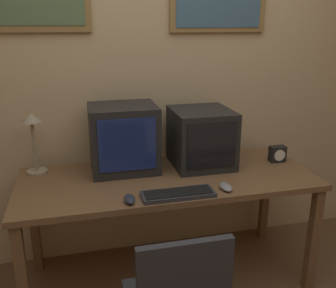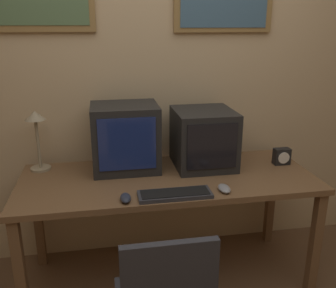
% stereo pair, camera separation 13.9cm
% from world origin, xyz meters
% --- Properties ---
extents(wall_back, '(8.00, 0.08, 2.60)m').
position_xyz_m(wall_back, '(-0.00, 1.48, 1.31)').
color(wall_back, '#D1B284').
rests_on(wall_back, ground_plane).
extents(desk, '(1.83, 0.73, 0.75)m').
position_xyz_m(desk, '(0.00, 1.02, 0.67)').
color(desk, brown).
rests_on(desk, ground_plane).
extents(monitor_left, '(0.42, 0.36, 0.43)m').
position_xyz_m(monitor_left, '(-0.25, 1.21, 0.96)').
color(monitor_left, black).
rests_on(monitor_left, desk).
extents(monitor_right, '(0.38, 0.41, 0.38)m').
position_xyz_m(monitor_right, '(0.27, 1.18, 0.94)').
color(monitor_right, black).
rests_on(monitor_right, desk).
extents(keyboard_main, '(0.41, 0.14, 0.03)m').
position_xyz_m(keyboard_main, '(-0.01, 0.74, 0.76)').
color(keyboard_main, '#333338').
rests_on(keyboard_main, desk).
extents(mouse_near_keyboard, '(0.07, 0.12, 0.03)m').
position_xyz_m(mouse_near_keyboard, '(0.28, 0.76, 0.77)').
color(mouse_near_keyboard, gray).
rests_on(mouse_near_keyboard, desk).
extents(mouse_far_corner, '(0.06, 0.11, 0.04)m').
position_xyz_m(mouse_far_corner, '(-0.28, 0.73, 0.77)').
color(mouse_far_corner, '#282D3D').
rests_on(mouse_far_corner, desk).
extents(desk_clock, '(0.11, 0.07, 0.11)m').
position_xyz_m(desk_clock, '(0.80, 1.10, 0.81)').
color(desk_clock, black).
rests_on(desk_clock, desk).
extents(desk_lamp, '(0.13, 0.13, 0.39)m').
position_xyz_m(desk_lamp, '(-0.80, 1.29, 1.02)').
color(desk_lamp, tan).
rests_on(desk_lamp, desk).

